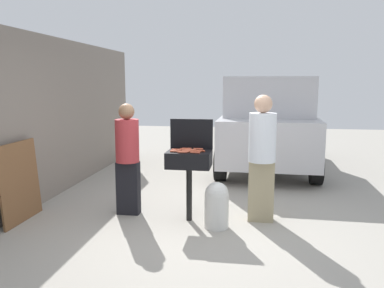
% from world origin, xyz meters
% --- Properties ---
extents(ground_plane, '(24.00, 24.00, 0.00)m').
position_xyz_m(ground_plane, '(0.00, 0.00, 0.00)').
color(ground_plane, '#9E998E').
extents(house_wall_side, '(0.24, 8.00, 2.66)m').
position_xyz_m(house_wall_side, '(-2.70, 1.00, 1.33)').
color(house_wall_side, slate).
rests_on(house_wall_side, ground).
extents(bbq_grill, '(0.60, 0.44, 0.98)m').
position_xyz_m(bbq_grill, '(-0.15, 0.29, 0.83)').
color(bbq_grill, black).
rests_on(bbq_grill, ground).
extents(grill_lid_open, '(0.60, 0.05, 0.42)m').
position_xyz_m(grill_lid_open, '(-0.15, 0.51, 1.19)').
color(grill_lid_open, black).
rests_on(grill_lid_open, bbq_grill).
extents(hot_dog_0, '(0.13, 0.04, 0.03)m').
position_xyz_m(hot_dog_0, '(-0.04, 0.42, 0.99)').
color(hot_dog_0, '#B74C33').
rests_on(hot_dog_0, bbq_grill).
extents(hot_dog_1, '(0.13, 0.04, 0.03)m').
position_xyz_m(hot_dog_1, '(0.01, 0.27, 0.99)').
color(hot_dog_1, '#AD4228').
rests_on(hot_dog_1, bbq_grill).
extents(hot_dog_2, '(0.13, 0.04, 0.03)m').
position_xyz_m(hot_dog_2, '(-0.04, 0.13, 0.99)').
color(hot_dog_2, '#B74C33').
rests_on(hot_dog_2, bbq_grill).
extents(hot_dog_3, '(0.13, 0.03, 0.03)m').
position_xyz_m(hot_dog_3, '(-0.33, 0.27, 0.99)').
color(hot_dog_3, '#C6593D').
rests_on(hot_dog_3, bbq_grill).
extents(hot_dog_4, '(0.13, 0.04, 0.03)m').
position_xyz_m(hot_dog_4, '(-0.19, 0.17, 0.99)').
color(hot_dog_4, '#C6593D').
rests_on(hot_dog_4, bbq_grill).
extents(hot_dog_5, '(0.13, 0.03, 0.03)m').
position_xyz_m(hot_dog_5, '(-0.21, 0.30, 0.99)').
color(hot_dog_5, '#B74C33').
rests_on(hot_dog_5, bbq_grill).
extents(hot_dog_6, '(0.13, 0.04, 0.03)m').
position_xyz_m(hot_dog_6, '(-0.22, 0.37, 0.99)').
color(hot_dog_6, '#AD4228').
rests_on(hot_dog_6, bbq_grill).
extents(hot_dog_7, '(0.13, 0.03, 0.03)m').
position_xyz_m(hot_dog_7, '(-0.17, 0.23, 0.99)').
color(hot_dog_7, '#B74C33').
rests_on(hot_dog_7, bbq_grill).
extents(hot_dog_8, '(0.13, 0.03, 0.03)m').
position_xyz_m(hot_dog_8, '(-0.20, 0.42, 0.99)').
color(hot_dog_8, '#B74C33').
rests_on(hot_dog_8, bbq_grill).
extents(hot_dog_9, '(0.13, 0.04, 0.03)m').
position_xyz_m(hot_dog_9, '(-0.14, 0.27, 0.99)').
color(hot_dog_9, '#C6593D').
rests_on(hot_dog_9, bbq_grill).
extents(hot_dog_10, '(0.13, 0.03, 0.03)m').
position_xyz_m(hot_dog_10, '(-0.32, 0.18, 0.99)').
color(hot_dog_10, '#B74C33').
rests_on(hot_dog_10, bbq_grill).
extents(hot_dog_11, '(0.13, 0.04, 0.03)m').
position_xyz_m(hot_dog_11, '(-0.21, 0.13, 0.99)').
color(hot_dog_11, '#C6593D').
rests_on(hot_dog_11, bbq_grill).
extents(hot_dog_12, '(0.13, 0.04, 0.03)m').
position_xyz_m(hot_dog_12, '(-0.04, 0.22, 0.99)').
color(hot_dog_12, '#AD4228').
rests_on(hot_dog_12, bbq_grill).
extents(hot_dog_13, '(0.13, 0.03, 0.03)m').
position_xyz_m(hot_dog_13, '(-0.13, 0.34, 0.99)').
color(hot_dog_13, '#C6593D').
rests_on(hot_dog_13, bbq_grill).
extents(hot_dog_14, '(0.13, 0.03, 0.03)m').
position_xyz_m(hot_dog_14, '(-0.33, 0.33, 0.99)').
color(hot_dog_14, '#AD4228').
rests_on(hot_dog_14, bbq_grill).
extents(propane_tank, '(0.32, 0.32, 0.62)m').
position_xyz_m(propane_tank, '(0.26, 0.07, 0.32)').
color(propane_tank, silver).
rests_on(propane_tank, ground).
extents(person_left, '(0.34, 0.34, 1.61)m').
position_xyz_m(person_left, '(-1.07, 0.43, 0.88)').
color(person_left, black).
rests_on(person_left, ground).
extents(person_right, '(0.37, 0.37, 1.74)m').
position_xyz_m(person_right, '(0.84, 0.43, 0.95)').
color(person_right, gray).
rests_on(person_right, ground).
extents(parked_minivan, '(2.10, 4.44, 2.02)m').
position_xyz_m(parked_minivan, '(1.03, 4.11, 1.03)').
color(parked_minivan, '#B7B7BC').
rests_on(parked_minivan, ground).
extents(leaning_board, '(0.10, 0.90, 1.10)m').
position_xyz_m(leaning_board, '(-2.45, -0.09, 0.55)').
color(leaning_board, brown).
rests_on(leaning_board, ground).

